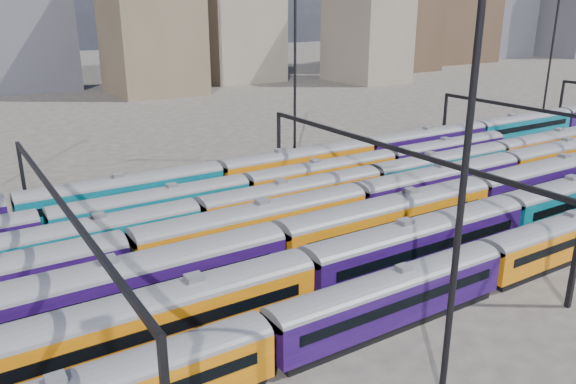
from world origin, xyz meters
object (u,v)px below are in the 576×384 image
rake_1 (305,272)px  mast_2 (467,152)px  rake_2 (278,244)px  rake_0 (267,336)px

rake_1 → mast_2: size_ratio=5.14×
rake_1 → rake_2: (0.79, 5.00, 0.12)m
rake_1 → mast_2: bearing=-84.6°
rake_0 → rake_1: 7.85m
rake_0 → mast_2: bearing=-44.3°
rake_1 → rake_2: rake_2 is taller
rake_2 → rake_0: bearing=-124.3°
rake_0 → rake_2: bearing=55.7°
rake_0 → mast_2: mast_2 is taller
rake_1 → rake_0: bearing=-140.4°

